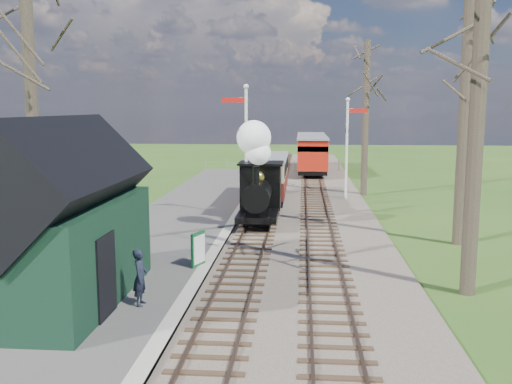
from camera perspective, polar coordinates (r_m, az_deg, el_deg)
distant_hills at (r=77.21m, az=4.16°, el=-7.62°), size 114.40×48.00×22.02m
ballast_bed at (r=32.23m, az=3.62°, el=-0.70°), size 8.00×60.00×0.10m
track_near at (r=32.27m, az=1.31°, el=-0.59°), size 1.60×60.00×0.15m
track_far at (r=32.22m, az=5.93°, el=-0.64°), size 1.60×60.00×0.15m
platform at (r=24.93m, az=-7.85°, el=-3.37°), size 5.00×44.00×0.20m
coping_strip at (r=24.53m, az=-2.59°, el=-3.48°), size 0.40×44.00×0.21m
station_shed at (r=15.39m, az=-18.99°, el=-2.93°), size 3.25×6.30×4.78m
semaphore_near at (r=25.99m, az=-1.14°, el=5.03°), size 1.22×0.24×6.22m
semaphore_far at (r=31.96m, az=9.21°, el=5.08°), size 1.22×0.24×5.72m
bare_trees at (r=19.91m, az=3.21°, el=8.53°), size 15.51×22.39×12.00m
fence_line at (r=46.07m, az=2.70°, el=2.70°), size 12.60×0.08×1.00m
locomotive at (r=24.54m, az=0.27°, el=1.17°), size 1.79×4.17×4.47m
coach at (r=30.61m, az=1.16°, el=1.59°), size 2.09×7.16×2.20m
red_carriage_a at (r=42.95m, az=5.64°, el=3.71°), size 2.28×5.66×2.40m
red_carriage_b at (r=48.43m, az=5.54°, el=4.25°), size 2.28×5.66×2.40m
sign_board at (r=18.19m, az=-5.79°, el=-5.70°), size 0.34×0.72×1.09m
bench at (r=17.23m, az=-13.17°, el=-7.16°), size 0.86×1.59×0.87m
person at (r=14.86m, az=-11.50°, el=-8.33°), size 0.36×0.54×1.46m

